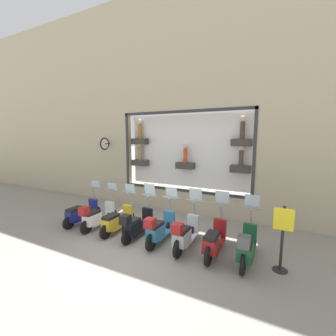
# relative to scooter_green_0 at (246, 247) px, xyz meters

# --- Properties ---
(ground_plane) EXTENTS (120.00, 120.00, 0.00)m
(ground_plane) POSITION_rel_scooter_green_0_xyz_m (-0.33, 3.12, -0.49)
(ground_plane) COLOR gray
(building_facade) EXTENTS (1.23, 36.00, 9.47)m
(building_facade) POSITION_rel_scooter_green_0_xyz_m (3.27, 3.12, 4.36)
(building_facade) COLOR tan
(building_facade) RESTS_ON ground_plane
(scooter_green_0) EXTENTS (1.81, 0.61, 1.67)m
(scooter_green_0) POSITION_rel_scooter_green_0_xyz_m (0.00, 0.00, 0.00)
(scooter_green_0) COLOR black
(scooter_green_0) RESTS_ON ground_plane
(scooter_red_1) EXTENTS (1.81, 0.61, 1.67)m
(scooter_red_1) POSITION_rel_scooter_green_0_xyz_m (0.06, 0.86, -0.04)
(scooter_red_1) COLOR black
(scooter_red_1) RESTS_ON ground_plane
(scooter_silver_2) EXTENTS (1.81, 0.60, 1.66)m
(scooter_silver_2) POSITION_rel_scooter_green_0_xyz_m (-0.00, 1.72, -0.01)
(scooter_silver_2) COLOR black
(scooter_silver_2) RESTS_ON ground_plane
(scooter_teal_3) EXTENTS (1.80, 0.60, 1.60)m
(scooter_teal_3) POSITION_rel_scooter_green_0_xyz_m (-0.00, 2.58, -0.01)
(scooter_teal_3) COLOR black
(scooter_teal_3) RESTS_ON ground_plane
(scooter_black_4) EXTENTS (1.79, 0.60, 1.67)m
(scooter_black_4) POSITION_rel_scooter_green_0_xyz_m (-0.01, 3.43, -0.03)
(scooter_black_4) COLOR black
(scooter_black_4) RESTS_ON ground_plane
(scooter_yellow_5) EXTENTS (1.79, 0.60, 1.57)m
(scooter_yellow_5) POSITION_rel_scooter_green_0_xyz_m (0.05, 4.29, -0.07)
(scooter_yellow_5) COLOR black
(scooter_yellow_5) RESTS_ON ground_plane
(scooter_white_6) EXTENTS (1.79, 0.61, 1.53)m
(scooter_white_6) POSITION_rel_scooter_green_0_xyz_m (-0.02, 5.15, -0.03)
(scooter_white_6) COLOR black
(scooter_white_6) RESTS_ON ground_plane
(scooter_navy_7) EXTENTS (1.79, 0.61, 1.54)m
(scooter_navy_7) POSITION_rel_scooter_green_0_xyz_m (0.05, 6.01, -0.07)
(scooter_navy_7) COLOR black
(scooter_navy_7) RESTS_ON ground_plane
(shop_sign_post) EXTENTS (0.36, 0.45, 1.66)m
(shop_sign_post) POSITION_rel_scooter_green_0_xyz_m (0.08, -0.81, 0.41)
(shop_sign_post) COLOR #232326
(shop_sign_post) RESTS_ON ground_plane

